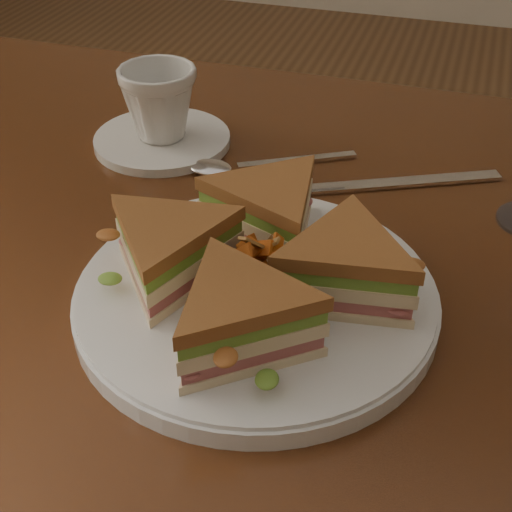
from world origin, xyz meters
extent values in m
cube|color=#371A0C|center=(0.00, 0.00, 0.73)|extent=(1.20, 0.80, 0.04)
cylinder|color=#321A0F|center=(-0.54, 0.34, 0.35)|extent=(0.06, 0.06, 0.71)
cylinder|color=white|center=(0.01, -0.08, 0.76)|extent=(0.29, 0.29, 0.02)
cube|color=silver|center=(-0.02, 0.16, 0.75)|extent=(0.12, 0.07, 0.00)
ellipsoid|color=silver|center=(-0.10, 0.11, 0.76)|extent=(0.05, 0.03, 0.01)
cube|color=silver|center=(0.10, 0.15, 0.75)|extent=(0.19, 0.10, 0.00)
cube|color=silver|center=(0.02, 0.11, 0.75)|extent=(0.05, 0.03, 0.00)
cylinder|color=white|center=(-0.17, 0.16, 0.76)|extent=(0.15, 0.15, 0.01)
imported|color=white|center=(-0.17, 0.16, 0.80)|extent=(0.09, 0.09, 0.08)
camera|label=1|loc=(0.14, -0.50, 1.13)|focal=50.00mm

